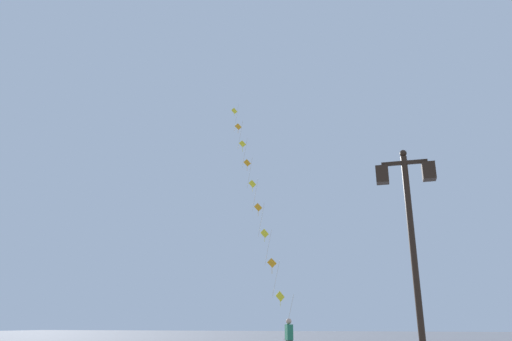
% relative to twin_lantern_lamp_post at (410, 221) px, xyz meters
% --- Properties ---
extents(twin_lantern_lamp_post, '(1.29, 0.28, 5.32)m').
position_rel_twin_lantern_lamp_post_xyz_m(twin_lantern_lamp_post, '(0.00, 0.00, 0.00)').
color(twin_lantern_lamp_post, black).
rests_on(twin_lantern_lamp_post, ground_plane).
extents(kite_train, '(5.83, 8.63, 16.22)m').
position_rel_twin_lantern_lamp_post_xyz_m(kite_train, '(-7.56, 14.46, 4.95)').
color(kite_train, brown).
rests_on(kite_train, ground_plane).
extents(kite_flyer, '(0.43, 0.61, 1.71)m').
position_rel_twin_lantern_lamp_post_xyz_m(kite_flyer, '(-4.56, 8.77, -2.75)').
color(kite_flyer, brown).
rests_on(kite_flyer, ground_plane).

